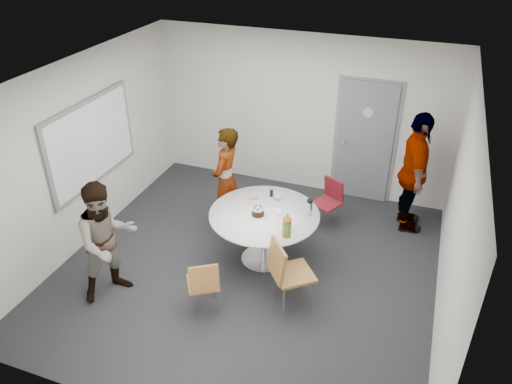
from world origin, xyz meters
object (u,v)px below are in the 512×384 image
at_px(person_right, 414,173).
at_px(person_main, 226,180).
at_px(table, 266,221).
at_px(whiteboard, 92,142).
at_px(chair_far, 329,198).
at_px(door, 365,142).
at_px(chair_near_right, 286,269).
at_px(person_left, 107,241).
at_px(chair_near_left, 204,282).

bearing_deg(person_right, person_main, 99.15).
distance_m(table, person_main, 1.05).
relative_size(whiteboard, chair_far, 2.45).
height_order(door, table, door).
bearing_deg(door, person_right, -38.74).
bearing_deg(chair_near_right, person_main, -174.01).
bearing_deg(chair_far, door, -80.73).
distance_m(whiteboard, chair_far, 3.62).
distance_m(door, person_left, 4.37).
xyz_separation_m(door, chair_far, (-0.31, -1.02, -0.56)).
height_order(table, chair_near_left, table).
xyz_separation_m(door, person_main, (-1.77, -1.64, -0.19)).
distance_m(whiteboard, chair_near_left, 2.74).
bearing_deg(person_left, door, -1.91).
height_order(whiteboard, chair_far, whiteboard).
xyz_separation_m(door, chair_near_left, (-1.30, -3.47, -0.55)).
height_order(whiteboard, chair_near_left, whiteboard).
bearing_deg(door, person_left, -125.99).
xyz_separation_m(door, chair_near_right, (-0.40, -3.03, -0.43)).
distance_m(chair_near_right, chair_far, 2.02).
height_order(person_main, person_left, person_main).
bearing_deg(table, chair_far, 63.56).
distance_m(table, chair_near_left, 1.30).
height_order(door, person_left, door).
bearing_deg(door, chair_far, -107.14).
relative_size(door, person_left, 1.31).
distance_m(chair_near_left, person_left, 1.31).
height_order(whiteboard, table, whiteboard).
xyz_separation_m(door, whiteboard, (-3.56, -2.28, 0.42)).
height_order(door, person_right, door).
distance_m(whiteboard, person_left, 1.72).
relative_size(whiteboard, person_main, 1.14).
distance_m(chair_near_right, person_left, 2.23).
bearing_deg(door, person_main, -137.07).
distance_m(table, person_right, 2.38).
height_order(whiteboard, person_left, whiteboard).
height_order(chair_near_left, person_right, person_right).
bearing_deg(person_left, chair_near_left, -53.28).
distance_m(door, chair_near_left, 3.75).
bearing_deg(door, whiteboard, -147.34).
xyz_separation_m(chair_far, person_right, (1.16, 0.34, 0.48)).
xyz_separation_m(chair_near_left, chair_far, (0.98, 2.45, -0.01)).
bearing_deg(chair_far, person_right, -137.48).
distance_m(chair_near_right, person_right, 2.69).
distance_m(person_main, person_right, 2.79).
xyz_separation_m(table, person_main, (-0.84, 0.60, 0.15)).
bearing_deg(chair_near_left, chair_near_right, -6.09).
bearing_deg(whiteboard, chair_far, 21.26).
distance_m(chair_near_right, person_main, 1.97).
distance_m(table, chair_near_right, 0.95).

